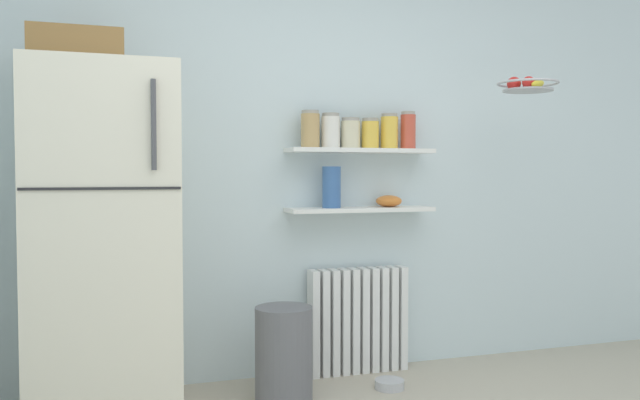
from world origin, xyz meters
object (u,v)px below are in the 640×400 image
storage_jar_2 (351,133)px  storage_jar_4 (389,131)px  vase (331,187)px  radiator (358,320)px  shelf_bowl (389,201)px  storage_jar_3 (370,134)px  trash_bin (284,353)px  storage_jar_0 (310,129)px  refrigerator (102,236)px  storage_jar_5 (408,131)px  pet_food_bowl (390,384)px  hanging_fruit_basket (527,85)px  storage_jar_1 (331,131)px

storage_jar_2 → storage_jar_4: 0.25m
vase → radiator: bearing=9.5°
shelf_bowl → storage_jar_2: bearing=180.0°
storage_jar_3 → trash_bin: bearing=-154.2°
storage_jar_0 → storage_jar_3: size_ratio=1.19×
storage_jar_3 → shelf_bowl: 0.42m
storage_jar_4 → shelf_bowl: storage_jar_4 is taller
refrigerator → vase: (1.27, 0.24, 0.23)m
storage_jar_4 → storage_jar_5: storage_jar_5 is taller
trash_bin → refrigerator: bearing=176.7°
storage_jar_5 → trash_bin: storage_jar_5 is taller
refrigerator → vase: size_ratio=7.69×
storage_jar_5 → vase: (-0.49, 0.00, -0.34)m
storage_jar_5 → storage_jar_4: bearing=180.0°
radiator → vase: bearing=-170.5°
storage_jar_5 → pet_food_bowl: (-0.26, -0.31, -1.42)m
storage_jar_0 → refrigerator: bearing=-168.0°
storage_jar_5 → shelf_bowl: (-0.12, 0.00, -0.42)m
storage_jar_0 → pet_food_bowl: (0.36, -0.31, -1.42)m
storage_jar_0 → trash_bin: size_ratio=0.44×
radiator → hanging_fruit_basket: 1.69m
refrigerator → trash_bin: (0.90, -0.05, -0.64)m
storage_jar_0 → storage_jar_1: size_ratio=1.06×
storage_jar_4 → refrigerator: bearing=-171.6°
refrigerator → pet_food_bowl: bearing=-2.7°
refrigerator → hanging_fruit_basket: bearing=-3.8°
hanging_fruit_basket → refrigerator: bearing=176.2°
storage_jar_3 → storage_jar_4: (0.12, 0.00, 0.02)m
radiator → hanging_fruit_basket: bearing=-26.2°
storage_jar_1 → hanging_fruit_basket: bearing=-20.6°
storage_jar_5 → refrigerator: bearing=-172.1°
shelf_bowl → hanging_fruit_basket: size_ratio=0.45×
storage_jar_5 → vase: size_ratio=0.94×
trash_bin → radiator: bearing=30.6°
refrigerator → storage_jar_1: (1.26, 0.24, 0.55)m
refrigerator → vase: 1.31m
radiator → trash_bin: (-0.55, -0.32, -0.07)m
radiator → shelf_bowl: shelf_bowl is taller
storage_jar_2 → storage_jar_3: bearing=-0.0°
storage_jar_1 → vase: bearing=0.0°
storage_jar_0 → storage_jar_2: bearing=0.0°
storage_jar_2 → trash_bin: (-0.49, -0.29, -1.18)m
shelf_bowl → hanging_fruit_basket: (0.68, -0.40, 0.67)m
storage_jar_1 → shelf_bowl: size_ratio=1.30×
storage_jar_0 → storage_jar_4: bearing=0.0°
storage_jar_5 → pet_food_bowl: 1.48m
storage_jar_0 → shelf_bowl: size_ratio=1.38×
storage_jar_1 → storage_jar_4: size_ratio=0.96×
storage_jar_0 → vase: 0.36m
vase → trash_bin: 0.99m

